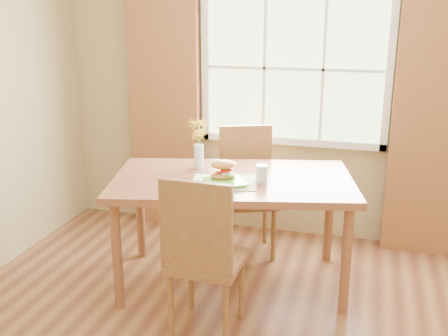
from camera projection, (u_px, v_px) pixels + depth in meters
name	position (u px, v px, depth m)	size (l,w,h in m)	color
room	(240.00, 135.00, 2.76)	(4.24, 3.84, 2.74)	brown
window	(294.00, 69.00, 4.44)	(1.62, 0.06, 1.32)	beige
curtain_left	(165.00, 110.00, 4.77)	(0.65, 0.08, 2.20)	maroon
curtain_right	(434.00, 125.00, 4.17)	(0.65, 0.08, 2.20)	maroon
dining_table	(233.00, 189.00, 3.77)	(1.88, 1.32, 0.83)	brown
chair_near	(202.00, 252.00, 3.16)	(0.45, 0.45, 1.06)	brown
chair_far	(247.00, 184.00, 4.38)	(0.58, 0.58, 1.06)	brown
placemat	(224.00, 182.00, 3.63)	(0.45, 0.33, 0.01)	beige
plate	(225.00, 183.00, 3.59)	(0.26, 0.26, 0.01)	#58B82E
croissant_sandwich	(223.00, 170.00, 3.64)	(0.22, 0.19, 0.14)	#D78349
water_glass	(262.00, 174.00, 3.63)	(0.08, 0.08, 0.12)	silver
flower_vase	(199.00, 139.00, 3.91)	(0.15, 0.15, 0.37)	silver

